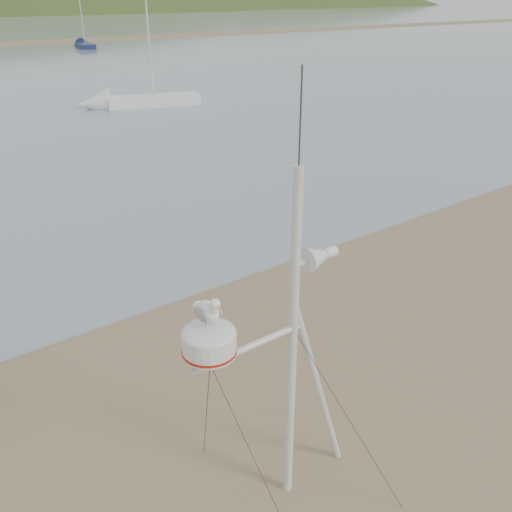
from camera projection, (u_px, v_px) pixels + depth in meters
mast_rig at (289, 418)px, 6.03m from camera, size 2.19×2.33×4.93m
sailboat_blue_far at (82, 45)px, 61.47m from camera, size 2.24×5.93×5.80m
sailboat_white_near at (123, 102)px, 28.69m from camera, size 6.58×3.43×6.39m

